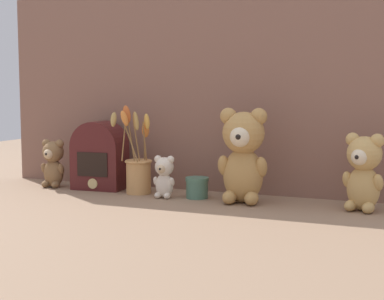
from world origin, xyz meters
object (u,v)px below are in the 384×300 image
Objects in this scene: teddy_bear_large at (243,154)px; decorative_tin_tall at (197,188)px; teddy_bear_tiny at (164,176)px; flower_vase at (138,167)px; vintage_radio at (100,156)px; teddy_bear_small at (53,162)px; teddy_bear_medium at (363,171)px.

teddy_bear_large reaches higher than decorative_tin_tall.
decorative_tin_tall is at bearing 19.82° from teddy_bear_tiny.
vintage_radio is at bearing 168.43° from flower_vase.
decorative_tin_tall is (0.39, -0.04, -0.08)m from vintage_radio.
teddy_bear_small reaches higher than decorative_tin_tall.
vintage_radio is (-0.55, 0.05, -0.04)m from teddy_bear_large.
teddy_bear_tiny is (0.47, -0.04, -0.02)m from teddy_bear_small.
teddy_bear_tiny is at bearing -160.18° from decorative_tin_tall.
teddy_bear_large is 1.30× the size of teddy_bear_medium.
teddy_bear_tiny is at bearing -14.07° from vintage_radio.
teddy_bear_medium is 1.31× the size of teddy_bear_small.
teddy_bear_medium is 0.75m from flower_vase.
teddy_bear_medium is 3.01× the size of decorative_tin_tall.
teddy_bear_small is (-0.73, 0.02, -0.06)m from teddy_bear_large.
teddy_bear_large is at bearing -2.85° from flower_vase.
vintage_radio reaches higher than teddy_bear_tiny.
vintage_radio is (-0.17, 0.04, 0.03)m from flower_vase.
teddy_bear_large reaches higher than vintage_radio.
teddy_bear_large is 0.39m from flower_vase.
teddy_bear_large is at bearing -6.53° from decorative_tin_tall.
vintage_radio reaches higher than teddy_bear_small.
teddy_bear_large is at bearing 3.94° from teddy_bear_tiny.
decorative_tin_tall is at bearing -5.18° from vintage_radio.
teddy_bear_large reaches higher than teddy_bear_small.
teddy_bear_medium is 0.63m from teddy_bear_tiny.
vintage_radio is at bearing 9.68° from teddy_bear_small.
flower_vase is (-0.38, 0.02, -0.06)m from teddy_bear_large.
teddy_bear_medium reaches higher than teddy_bear_small.
teddy_bear_large is 3.91× the size of decorative_tin_tall.
teddy_bear_medium is at bearing 2.22° from teddy_bear_large.
teddy_bear_large is 0.28m from teddy_bear_tiny.
flower_vase is 0.23m from decorative_tin_tall.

